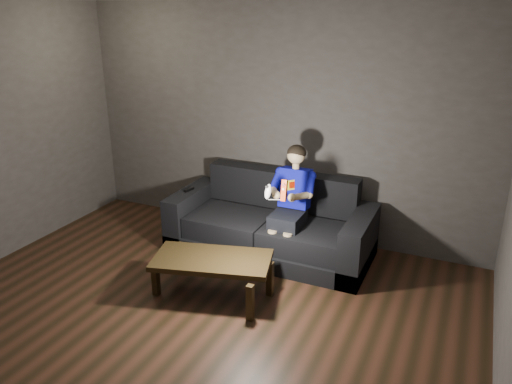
% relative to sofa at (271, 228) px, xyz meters
% --- Properties ---
extents(floor, '(5.00, 5.00, 0.00)m').
position_rel_sofa_xyz_m(floor, '(-0.16, -1.93, -0.28)').
color(floor, black).
rests_on(floor, ground).
extents(back_wall, '(5.00, 0.04, 2.70)m').
position_rel_sofa_xyz_m(back_wall, '(-0.16, 0.57, 1.07)').
color(back_wall, '#3B3732').
rests_on(back_wall, ground).
extents(sofa, '(2.24, 0.97, 0.86)m').
position_rel_sofa_xyz_m(sofa, '(0.00, 0.00, 0.00)').
color(sofa, black).
rests_on(sofa, floor).
extents(child, '(0.48, 0.59, 1.18)m').
position_rel_sofa_xyz_m(child, '(0.25, -0.06, 0.46)').
color(child, black).
rests_on(child, sofa).
extents(wii_remote_red, '(0.05, 0.08, 0.21)m').
position_rel_sofa_xyz_m(wii_remote_red, '(0.35, -0.51, 0.69)').
color(wii_remote_red, '#C24018').
rests_on(wii_remote_red, child).
extents(nunchuk_white, '(0.09, 0.11, 0.17)m').
position_rel_sofa_xyz_m(nunchuk_white, '(0.17, -0.51, 0.65)').
color(nunchuk_white, silver).
rests_on(nunchuk_white, child).
extents(wii_remote_black, '(0.06, 0.15, 0.03)m').
position_rel_sofa_xyz_m(wii_remote_black, '(-1.01, -0.08, 0.34)').
color(wii_remote_black, black).
rests_on(wii_remote_black, sofa).
extents(coffee_table, '(1.21, 0.82, 0.40)m').
position_rel_sofa_xyz_m(coffee_table, '(-0.15, -1.08, 0.07)').
color(coffee_table, black).
rests_on(coffee_table, floor).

